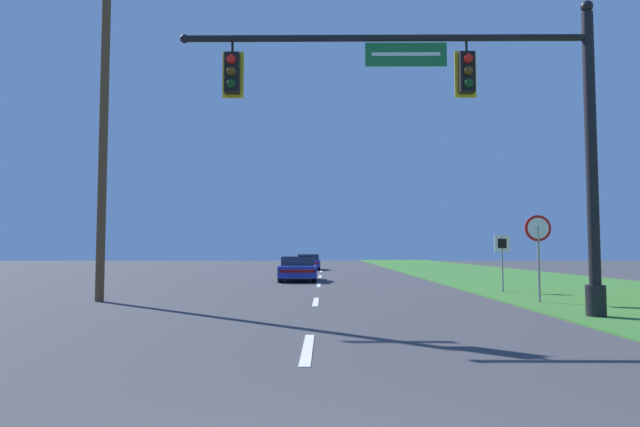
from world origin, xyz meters
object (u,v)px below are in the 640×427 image
stop_sign (538,239)px  utility_pole_near (104,124)px  far_car (309,262)px  signal_mast (485,123)px  route_sign_post (502,250)px  car_ahead (298,269)px

stop_sign → utility_pole_near: size_ratio=0.24×
far_car → signal_mast: bearing=-81.0°
stop_sign → route_sign_post: stop_sign is taller
signal_mast → utility_pole_near: 11.23m
stop_sign → utility_pole_near: utility_pole_near is taller
route_sign_post → utility_pole_near: (-13.10, -3.49, 3.85)m
car_ahead → far_car: bearing=89.7°
signal_mast → stop_sign: size_ratio=3.89×
signal_mast → car_ahead: (-5.08, 15.56, -3.85)m
car_ahead → far_car: 15.99m
far_car → route_sign_post: size_ratio=2.14×
far_car → stop_sign: 29.04m
car_ahead → utility_pole_near: (-5.36, -11.53, 4.77)m
signal_mast → far_car: signal_mast is taller
signal_mast → utility_pole_near: utility_pole_near is taller
car_ahead → route_sign_post: route_sign_post is taller
signal_mast → route_sign_post: (2.66, 7.52, -2.93)m
stop_sign → route_sign_post: (0.20, 4.00, -0.34)m
stop_sign → route_sign_post: size_ratio=1.23×
signal_mast → far_car: size_ratio=2.24×
signal_mast → utility_pole_near: (-10.44, 4.03, 0.92)m
far_car → stop_sign: bearing=-75.1°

